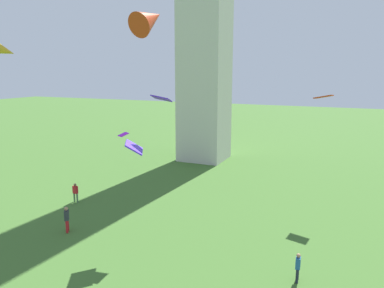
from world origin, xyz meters
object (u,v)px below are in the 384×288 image
Objects in this scene: person_4 at (67,218)px; kite_flying_4 at (134,147)px; person_3 at (298,266)px; kite_flying_1 at (161,98)px; kite_flying_7 at (323,97)px; kite_flying_5 at (150,20)px; person_0 at (75,192)px; kite_flying_6 at (123,134)px; kite_flying_2 at (0,49)px.

kite_flying_4 is (5.30, 0.67, 5.37)m from person_4.
person_3 is 11.75m from kite_flying_4.
kite_flying_1 is 0.91× the size of kite_flying_7.
kite_flying_5 reaches higher than kite_flying_4.
kite_flying_1 reaches higher than kite_flying_7.
person_0 is 1.10× the size of kite_flying_7.
kite_flying_1 is 3.97m from kite_flying_4.
kite_flying_6 is at bearing 59.54° from person_3.
kite_flying_4 is 1.34× the size of kite_flying_7.
kite_flying_4 is (-0.56, -2.67, -2.89)m from kite_flying_1.
person_4 is 21.51m from kite_flying_7.
kite_flying_6 is 0.68× the size of kite_flying_7.
kite_flying_6 is (2.79, 9.72, -7.10)m from kite_flying_2.
kite_flying_5 is (12.70, -2.16, 0.91)m from kite_flying_2.
person_4 is at bearing -127.64° from kite_flying_2.
person_0 is at bearing -12.49° from kite_flying_1.
kite_flying_7 is (9.68, 9.16, -0.20)m from kite_flying_1.
kite_flying_2 is 12.36m from kite_flying_6.
person_0 is 22.07m from kite_flying_7.
kite_flying_1 is at bearing 50.75° from kite_flying_7.
kite_flying_7 is (16.74, 3.51, 3.66)m from kite_flying_6.
kite_flying_7 is (15.53, 12.50, 8.06)m from person_4.
person_0 is 11.16m from kite_flying_4.
kite_flying_5 is at bearing 73.38° from kite_flying_7.
kite_flying_4 is 15.87m from kite_flying_7.
kite_flying_2 is at bearing 41.43° from kite_flying_7.
kite_flying_5 is at bearing -147.61° from kite_flying_2.
kite_flying_4 is at bearing 84.41° from person_3.
person_0 reaches higher than person_3.
person_3 is 0.67× the size of kite_flying_2.
kite_flying_5 reaches higher than kite_flying_6.
kite_flying_4 is 10.61m from kite_flying_6.
kite_flying_5 reaches higher than kite_flying_1.
kite_flying_5 is (8.70, -2.89, 12.41)m from person_4.
person_4 is 12.20m from kite_flying_2.
kite_flying_5 is 17.43m from kite_flying_6.
kite_flying_2 is 2.32× the size of kite_flying_6.
person_3 is 0.73× the size of kite_flying_5.
kite_flying_4 is 1.99× the size of kite_flying_6.
kite_flying_2 is at bearing 68.26° from kite_flying_4.
kite_flying_2 is at bearing -175.14° from kite_flying_6.
person_3 is 1.56× the size of kite_flying_6.
person_0 is 19.11m from kite_flying_5.
kite_flying_4 is at bearing -37.18° from kite_flying_5.
person_3 is at bearing 97.99° from kite_flying_7.
person_0 is 12.87m from kite_flying_2.
person_4 is at bearing -151.44° from kite_flying_6.
kite_flying_2 is 1.17× the size of kite_flying_4.
kite_flying_7 is at bearing -139.87° from kite_flying_1.
person_3 is (19.18, -4.66, -0.04)m from person_0.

